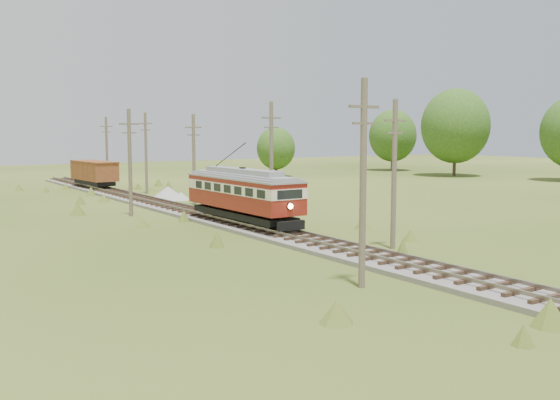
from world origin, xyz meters
TOP-DOWN VIEW (x-y plane):
  - railbed_main at (0.00, 34.00)m, footprint 3.60×96.00m
  - streetcar at (0.00, 29.76)m, footprint 2.88×12.07m
  - gondola at (0.00, 64.94)m, footprint 3.37×8.76m
  - gravel_pile at (3.17, 50.09)m, footprint 3.71×3.94m
  - utility_pole_r_2 at (3.30, 18.00)m, footprint 1.60×0.30m
  - utility_pole_r_3 at (3.20, 31.00)m, footprint 1.60×0.30m
  - utility_pole_r_4 at (3.00, 44.00)m, footprint 1.60×0.30m
  - utility_pole_r_5 at (3.40, 57.00)m, footprint 1.60×0.30m
  - utility_pole_r_6 at (3.20, 70.00)m, footprint 1.60×0.30m
  - utility_pole_l_a at (-4.20, 12.00)m, footprint 1.60×0.30m
  - utility_pole_l_b at (-4.50, 40.00)m, footprint 1.60×0.30m
  - tree_right_4 at (54.00, 58.00)m, footprint 10.50×10.50m
  - tree_right_5 at (56.00, 74.00)m, footprint 8.40×8.40m
  - tree_mid_b at (30.00, 72.00)m, footprint 5.88×5.88m

SIDE VIEW (x-z plane):
  - railbed_main at x=0.00m, z-range -0.09..0.48m
  - gravel_pile at x=3.17m, z-range -0.04..1.31m
  - gondola at x=0.00m, z-range 0.68..3.53m
  - streetcar at x=0.00m, z-range -0.18..5.32m
  - utility_pole_r_4 at x=3.00m, z-range 0.12..8.52m
  - tree_mid_b at x=30.00m, z-range 0.54..8.12m
  - utility_pole_r_2 at x=3.30m, z-range 0.12..8.72m
  - utility_pole_l_b at x=-4.50m, z-range 0.12..8.72m
  - utility_pole_r_6 at x=3.20m, z-range 0.12..8.82m
  - utility_pole_r_5 at x=3.40m, z-range 0.13..9.03m
  - utility_pole_r_3 at x=3.20m, z-range 0.13..9.13m
  - utility_pole_l_a at x=-4.20m, z-range 0.13..9.13m
  - tree_right_5 at x=56.00m, z-range 0.78..11.60m
  - tree_right_4 at x=54.00m, z-range 0.98..14.51m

